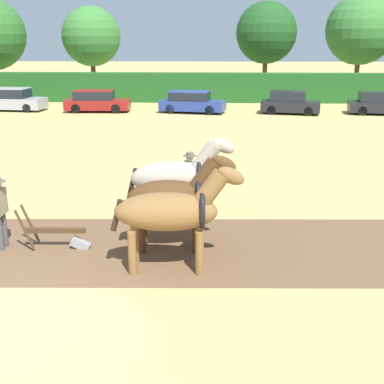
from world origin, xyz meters
The scene contains 15 objects.
ground_plane centered at (0.00, 0.00, 0.00)m, with size 240.00×240.00×0.00m, color tan.
hedgerow centered at (0.00, 33.13, 1.15)m, with size 75.02×1.96×2.30m, color #1E511E.
tree_left centered at (-7.86, 39.64, 5.21)m, with size 5.46×5.46×7.96m.
tree_center_left centered at (8.41, 39.42, 5.52)m, with size 5.55×5.55×8.31m.
tree_center centered at (16.89, 39.27, 5.80)m, with size 6.27×6.27×8.95m.
draft_horse_lead_left centered at (2.70, 2.24, 1.32)m, with size 2.86×0.94×2.37m.
draft_horse_lead_right centered at (2.66, 3.34, 1.28)m, with size 2.67×0.94×2.35m.
draft_horse_trail_left centered at (2.61, 4.44, 1.43)m, with size 2.76×0.97×2.53m.
plow centered at (-0.04, 3.24, 0.32)m, with size 1.67×0.47×1.13m.
farmer_beside_team centered at (2.88, 6.49, 0.95)m, with size 0.41×0.60×1.64m.
parked_car_center_left centered at (-10.79, 27.00, 0.76)m, with size 4.61×2.19×1.61m.
parked_car_center centered at (-4.60, 26.66, 0.72)m, with size 4.50×1.95×1.50m.
parked_car_center_right centered at (2.10, 26.44, 0.71)m, with size 4.71×2.64×1.48m.
parked_car_right centered at (8.81, 26.22, 0.73)m, with size 4.18×2.43×1.54m.
parked_car_far_right centered at (14.95, 26.16, 0.71)m, with size 4.53×2.39×1.48m.
Camera 1 is at (3.51, -7.19, 4.70)m, focal length 45.00 mm.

